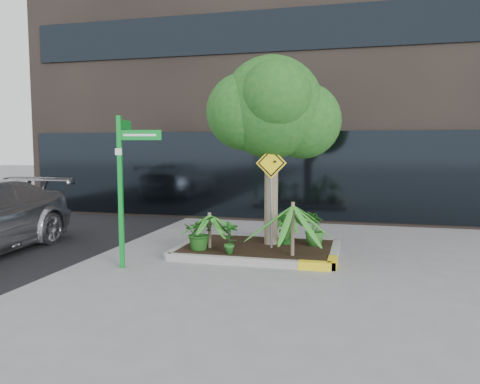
# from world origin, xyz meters

# --- Properties ---
(ground) EXTENTS (80.00, 80.00, 0.00)m
(ground) POSITION_xyz_m (0.00, 0.00, 0.00)
(ground) COLOR gray
(ground) RESTS_ON ground
(building) EXTENTS (18.00, 8.00, 15.00)m
(building) POSITION_xyz_m (0.50, 8.50, 7.50)
(building) COLOR #2D2621
(building) RESTS_ON ground
(planter) EXTENTS (3.35, 2.36, 0.15)m
(planter) POSITION_xyz_m (0.23, 0.27, 0.10)
(planter) COLOR #9E9E99
(planter) RESTS_ON ground
(tree) EXTENTS (2.80, 2.48, 4.20)m
(tree) POSITION_xyz_m (0.43, 0.62, 3.07)
(tree) COLOR gray
(tree) RESTS_ON ground
(palm_front) EXTENTS (1.17, 1.17, 1.30)m
(palm_front) POSITION_xyz_m (1.03, -0.37, 1.12)
(palm_front) COLOR gray
(palm_front) RESTS_ON ground
(palm_left) EXTENTS (0.83, 0.83, 0.92)m
(palm_left) POSITION_xyz_m (-0.74, -0.12, 0.84)
(palm_left) COLOR gray
(palm_left) RESTS_ON ground
(palm_back) EXTENTS (0.80, 0.80, 0.89)m
(palm_back) POSITION_xyz_m (0.75, 1.15, 0.81)
(palm_back) COLOR gray
(palm_back) RESTS_ON ground
(shrub_a) EXTENTS (0.85, 0.85, 0.73)m
(shrub_a) POSITION_xyz_m (-0.86, -0.35, 0.51)
(shrub_a) COLOR #1C5117
(shrub_a) RESTS_ON planter
(shrub_b) EXTENTS (0.57, 0.57, 0.73)m
(shrub_b) POSITION_xyz_m (1.36, 0.66, 0.51)
(shrub_b) COLOR #27671F
(shrub_b) RESTS_ON planter
(shrub_c) EXTENTS (0.35, 0.35, 0.67)m
(shrub_c) POSITION_xyz_m (-0.18, -0.55, 0.48)
(shrub_c) COLOR #21621E
(shrub_c) RESTS_ON planter
(shrub_d) EXTENTS (0.45, 0.45, 0.70)m
(shrub_d) POSITION_xyz_m (0.76, 0.61, 0.50)
(shrub_d) COLOR #1C611C
(shrub_d) RESTS_ON planter
(street_sign_post) EXTENTS (0.93, 0.82, 2.81)m
(street_sign_post) POSITION_xyz_m (-1.96, -1.44, 1.74)
(street_sign_post) COLOR #0E9A2C
(street_sign_post) RESTS_ON ground
(cattle_sign) EXTENTS (0.60, 0.27, 2.08)m
(cattle_sign) POSITION_xyz_m (0.50, 0.19, 1.56)
(cattle_sign) COLOR slate
(cattle_sign) RESTS_ON ground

